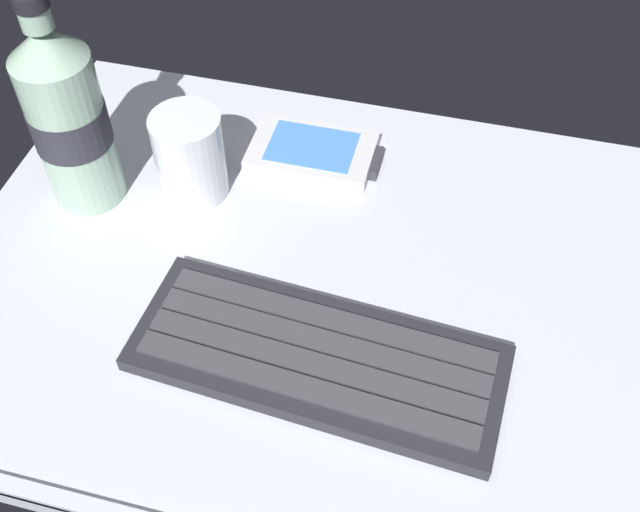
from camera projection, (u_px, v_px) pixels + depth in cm
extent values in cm
cube|color=silver|center=(320.00, 286.00, 66.16)|extent=(64.00, 48.00, 2.00)
cube|color=#232328|center=(318.00, 358.00, 59.40)|extent=(29.70, 13.02, 1.40)
cube|color=#3D3D42|center=(331.00, 319.00, 60.77)|extent=(26.75, 3.88, 0.30)
cube|color=#3D3D42|center=(322.00, 341.00, 59.42)|extent=(26.75, 3.88, 0.30)
cube|color=#3D3D42|center=(313.00, 364.00, 58.08)|extent=(26.75, 3.88, 0.30)
cube|color=#3D3D42|center=(304.00, 388.00, 56.74)|extent=(26.75, 3.88, 0.30)
cube|color=silver|center=(312.00, 152.00, 74.64)|extent=(12.03, 7.64, 1.40)
cube|color=#4C8CEA|center=(312.00, 146.00, 74.07)|extent=(8.42, 5.96, 0.10)
cube|color=#333338|center=(376.00, 163.00, 73.64)|extent=(0.81, 3.80, 1.12)
cylinder|color=silver|center=(190.00, 156.00, 69.10)|extent=(6.40, 6.40, 8.50)
cylinder|color=brown|center=(191.00, 164.00, 69.86)|extent=(5.50, 5.50, 6.12)
cylinder|color=#9EC1A8|center=(72.00, 131.00, 66.38)|extent=(6.60, 6.60, 15.00)
cone|color=#9EC1A8|center=(44.00, 43.00, 59.56)|extent=(6.60, 6.60, 2.80)
cylinder|color=#9EC1A8|center=(35.00, 17.00, 57.80)|extent=(2.51, 2.51, 1.80)
cylinder|color=black|center=(30.00, 0.00, 56.65)|extent=(2.77, 2.77, 1.20)
cylinder|color=#2D2D38|center=(70.00, 124.00, 65.80)|extent=(6.73, 6.73, 3.80)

